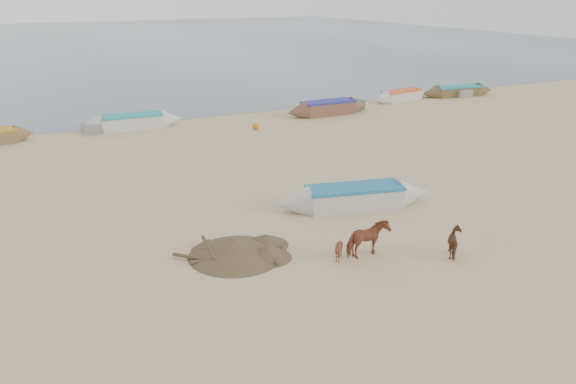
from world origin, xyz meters
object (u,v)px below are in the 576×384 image
at_px(calf_front, 338,250).
at_px(near_canoe, 354,197).
at_px(cow_adult, 368,239).
at_px(calf_right, 457,243).

height_order(calf_front, near_canoe, near_canoe).
bearing_deg(calf_front, cow_adult, 74.72).
bearing_deg(calf_front, calf_right, 61.44).
xyz_separation_m(cow_adult, calf_right, (2.61, -1.27, -0.15)).
bearing_deg(calf_right, near_canoe, 18.33).
height_order(calf_right, near_canoe, calf_right).
height_order(calf_front, calf_right, calf_right).
xyz_separation_m(cow_adult, calf_front, (-1.00, 0.14, -0.23)).
distance_m(calf_front, near_canoe, 4.78).
relative_size(cow_adult, calf_front, 1.90).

